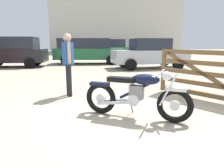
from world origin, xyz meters
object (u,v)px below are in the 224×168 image
(bystander, at_px, (68,58))
(blue_hatchback_right, at_px, (88,50))
(silver_sedan_mid, at_px, (109,49))
(vintage_motorcycle, at_px, (136,95))
(dark_sedan_left, at_px, (14,52))
(timber_gate, at_px, (217,74))
(red_hatchback_near, at_px, (149,54))

(bystander, height_order, blue_hatchback_right, blue_hatchback_right)
(silver_sedan_mid, bearing_deg, vintage_motorcycle, 82.36)
(blue_hatchback_right, relative_size, dark_sedan_left, 1.23)
(timber_gate, height_order, blue_hatchback_right, blue_hatchback_right)
(timber_gate, height_order, dark_sedan_left, dark_sedan_left)
(timber_gate, distance_m, blue_hatchback_right, 10.45)
(red_hatchback_near, xyz_separation_m, dark_sedan_left, (-7.86, 1.76, 0.08))
(dark_sedan_left, bearing_deg, silver_sedan_mid, -134.38)
(red_hatchback_near, bearing_deg, timber_gate, -98.30)
(vintage_motorcycle, relative_size, red_hatchback_near, 0.44)
(blue_hatchback_right, bearing_deg, timber_gate, -67.95)
(timber_gate, bearing_deg, blue_hatchback_right, -17.88)
(vintage_motorcycle, xyz_separation_m, blue_hatchback_right, (-0.67, 10.80, 0.49))
(dark_sedan_left, bearing_deg, vintage_motorcycle, 120.88)
(silver_sedan_mid, bearing_deg, red_hatchback_near, 96.90)
(red_hatchback_near, bearing_deg, bystander, -129.01)
(vintage_motorcycle, distance_m, timber_gate, 2.28)
(bystander, bearing_deg, red_hatchback_near, 39.98)
(dark_sedan_left, distance_m, silver_sedan_mid, 9.05)
(blue_hatchback_right, xyz_separation_m, dark_sedan_left, (-4.43, -1.44, -0.02))
(vintage_motorcycle, distance_m, dark_sedan_left, 10.68)
(timber_gate, xyz_separation_m, red_hatchback_near, (0.62, 6.86, 0.13))
(blue_hatchback_right, bearing_deg, dark_sedan_left, -155.61)
(timber_gate, xyz_separation_m, bystander, (-3.52, 1.14, 0.32))
(red_hatchback_near, bearing_deg, silver_sedan_mid, 95.97)
(timber_gate, relative_size, silver_sedan_mid, 0.55)
(vintage_motorcycle, bearing_deg, red_hatchback_near, 98.78)
(red_hatchback_near, relative_size, silver_sedan_mid, 1.08)
(silver_sedan_mid, bearing_deg, dark_sedan_left, 41.11)
(bystander, relative_size, silver_sedan_mid, 0.42)
(timber_gate, height_order, silver_sedan_mid, silver_sedan_mid)
(dark_sedan_left, bearing_deg, timber_gate, 132.32)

